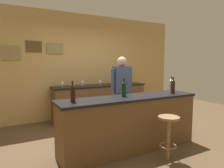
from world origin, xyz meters
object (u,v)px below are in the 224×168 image
bar_stool (168,131)px  wine_glass_b (73,82)px  wine_bottle_a (73,93)px  wine_bottle_b (124,89)px  wine_bottle_d (171,85)px  bartender (122,89)px  wine_glass_d (100,81)px  wine_glass_c (83,81)px  wine_bottle_c (173,86)px  wine_glass_a (62,83)px  wine_glass_e (120,80)px

bar_stool → wine_glass_b: wine_glass_b is taller
bar_stool → wine_bottle_a: wine_bottle_a is taller
wine_bottle_b → wine_bottle_d: same height
wine_bottle_b → bar_stool: bearing=-58.7°
bartender → bar_stool: size_ratio=2.38×
wine_glass_d → bartender: bearing=-90.7°
wine_glass_d → wine_glass_c: bearing=161.2°
wine_bottle_a → wine_glass_c: size_ratio=1.97×
wine_glass_d → wine_bottle_b: bearing=-103.7°
wine_bottle_c → wine_glass_a: 2.63m
wine_bottle_b → wine_glass_b: size_ratio=1.97×
wine_bottle_c → wine_glass_a: (-1.50, 2.15, -0.05)m
wine_glass_a → wine_glass_b: bearing=3.3°
wine_bottle_d → wine_glass_c: size_ratio=1.97×
wine_bottle_a → wine_bottle_c: size_ratio=1.00×
wine_bottle_d → wine_glass_b: (-1.32, 2.03, -0.05)m
wine_bottle_c → wine_bottle_b: bearing=171.6°
bartender → wine_glass_e: size_ratio=10.45×
bar_stool → wine_glass_d: 2.65m
wine_bottle_a → wine_bottle_d: size_ratio=1.00×
bar_stool → wine_glass_b: 2.81m
wine_glass_b → wine_glass_c: size_ratio=1.00×
wine_bottle_b → wine_bottle_d: size_ratio=1.00×
bar_stool → wine_bottle_d: (0.68, 0.65, 0.60)m
wine_bottle_c → wine_bottle_d: 0.17m
wine_glass_c → wine_bottle_d: bearing=-63.4°
wine_bottle_b → wine_glass_a: (-0.52, 2.01, -0.05)m
bar_stool → wine_glass_c: size_ratio=4.39×
wine_bottle_b → wine_glass_e: size_ratio=1.97×
wine_glass_b → wine_bottle_d: bearing=-56.9°
bar_stool → wine_glass_b: bearing=103.5°
wine_glass_e → wine_glass_d: bearing=-168.6°
wine_bottle_d → wine_glass_e: size_ratio=1.97×
wine_bottle_b → wine_glass_c: bearing=89.2°
bartender → wine_glass_a: (-0.98, 1.19, 0.07)m
bartender → wine_glass_e: 1.44m
wine_bottle_a → wine_glass_d: wine_bottle_a is taller
wine_bottle_a → wine_glass_a: size_ratio=1.97×
wine_glass_a → bartender: bearing=-50.5°
wine_glass_c → wine_glass_e: 1.13m
wine_bottle_d → bartender: bearing=126.8°
wine_bottle_a → wine_glass_b: wine_bottle_a is taller
wine_bottle_b → wine_bottle_c: 0.99m
wine_bottle_c → wine_glass_d: 2.15m
wine_bottle_c → wine_glass_b: size_ratio=1.97×
wine_glass_d → bar_stool: bearing=-91.7°
wine_bottle_b → wine_bottle_c: size_ratio=1.00×
bar_stool → wine_bottle_c: wine_bottle_c is taller
bartender → wine_bottle_d: 1.04m
wine_bottle_a → wine_bottle_d: same height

